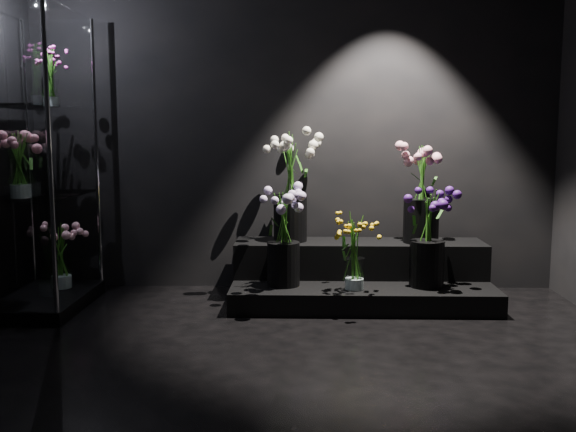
{
  "coord_description": "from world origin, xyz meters",
  "views": [
    {
      "loc": [
        0.09,
        -2.93,
        1.21
      ],
      "look_at": [
        -0.02,
        1.2,
        0.67
      ],
      "focal_mm": 40.0,
      "sensor_mm": 36.0,
      "label": 1
    }
  ],
  "objects": [
    {
      "name": "bouquet_case_base_pink",
      "position": [
        -1.66,
        1.54,
        0.34
      ],
      "size": [
        0.39,
        0.39,
        0.47
      ],
      "rotation": [
        0.0,
        0.0,
        0.4
      ],
      "color": "white",
      "rests_on": "display_case"
    },
    {
      "name": "display_case",
      "position": [
        -1.71,
        1.34,
        1.01
      ],
      "size": [
        0.55,
        0.92,
        2.02
      ],
      "color": "black",
      "rests_on": "floor"
    },
    {
      "name": "floor",
      "position": [
        0.0,
        0.0,
        0.0
      ],
      "size": [
        4.0,
        4.0,
        0.0
      ],
      "primitive_type": "plane",
      "color": "black",
      "rests_on": "ground"
    },
    {
      "name": "wall_back",
      "position": [
        0.0,
        2.0,
        1.4
      ],
      "size": [
        4.0,
        0.0,
        4.0
      ],
      "primitive_type": "plane",
      "rotation": [
        1.57,
        0.0,
        0.0
      ],
      "color": "black",
      "rests_on": "floor"
    },
    {
      "name": "bouquet_pink_roses",
      "position": [
        0.94,
        1.71,
        0.8
      ],
      "size": [
        0.4,
        0.4,
        0.7
      ],
      "rotation": [
        0.0,
        0.0,
        0.14
      ],
      "color": "black",
      "rests_on": "display_riser"
    },
    {
      "name": "bouquet_purple",
      "position": [
        0.93,
        1.41,
        0.53
      ],
      "size": [
        0.41,
        0.41,
        0.67
      ],
      "rotation": [
        0.0,
        0.0,
        0.24
      ],
      "color": "black",
      "rests_on": "display_riser"
    },
    {
      "name": "bouquet_lilac",
      "position": [
        -0.06,
        1.41,
        0.54
      ],
      "size": [
        0.44,
        0.44,
        0.67
      ],
      "rotation": [
        0.0,
        0.0,
        -0.39
      ],
      "color": "black",
      "rests_on": "display_riser"
    },
    {
      "name": "bouquet_orange_bells",
      "position": [
        0.43,
        1.31,
        0.42
      ],
      "size": [
        0.32,
        0.32,
        0.52
      ],
      "rotation": [
        0.0,
        0.0,
        -0.38
      ],
      "color": "white",
      "rests_on": "display_riser"
    },
    {
      "name": "bouquet_cream_roses",
      "position": [
        -0.02,
        1.76,
        0.88
      ],
      "size": [
        0.55,
        0.55,
        0.81
      ],
      "rotation": [
        0.0,
        0.0,
        0.42
      ],
      "color": "black",
      "rests_on": "display_riser"
    },
    {
      "name": "display_riser",
      "position": [
        0.49,
        1.64,
        0.17
      ],
      "size": [
        1.83,
        0.81,
        0.41
      ],
      "color": "black",
      "rests_on": "floor"
    },
    {
      "name": "bouquet_case_pink",
      "position": [
        -1.74,
        1.13,
        1.02
      ],
      "size": [
        0.34,
        0.34,
        0.44
      ],
      "rotation": [
        0.0,
        0.0,
        0.22
      ],
      "color": "white",
      "rests_on": "display_case"
    },
    {
      "name": "bouquet_case_magenta",
      "position": [
        -1.66,
        1.5,
        1.58
      ],
      "size": [
        0.29,
        0.29,
        0.39
      ],
      "rotation": [
        0.0,
        0.0,
        -0.35
      ],
      "color": "white",
      "rests_on": "display_case"
    }
  ]
}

